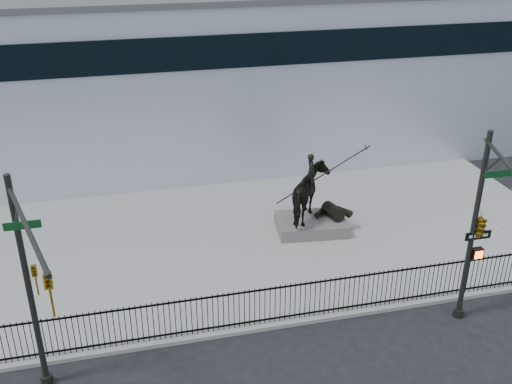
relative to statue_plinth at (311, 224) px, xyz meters
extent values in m
plane|color=black|center=(-3.80, -7.17, -0.43)|extent=(120.00, 120.00, 0.00)
cube|color=#999996|center=(-3.80, -0.17, -0.36)|extent=(30.00, 12.00, 0.15)
cube|color=silver|center=(-3.80, 12.83, 4.07)|extent=(44.00, 14.00, 9.00)
cube|color=black|center=(-3.80, -5.92, -0.13)|extent=(22.00, 0.05, 0.05)
cube|color=black|center=(-3.80, -5.92, 1.12)|extent=(22.00, 0.05, 0.05)
cube|color=black|center=(-3.80, -5.92, 0.47)|extent=(22.00, 0.03, 1.50)
cube|color=#5E5C56|center=(0.00, 0.00, 0.00)|extent=(3.21, 2.38, 0.56)
imported|color=black|center=(0.00, 0.00, 1.47)|extent=(2.28, 2.58, 2.39)
imported|color=black|center=(-0.09, 0.01, 2.57)|extent=(0.45, 0.63, 1.61)
cylinder|color=black|center=(0.33, -0.04, 2.32)|extent=(3.82, 0.48, 2.43)
cylinder|color=black|center=(-10.80, -6.97, -0.28)|extent=(0.36, 0.36, 0.30)
cylinder|color=black|center=(-10.80, -6.97, 3.07)|extent=(0.18, 0.18, 7.00)
cylinder|color=black|center=(-10.20, -9.10, 6.17)|extent=(1.47, 4.84, 0.12)
imported|color=#B38513|center=(-9.60, -11.22, 5.54)|extent=(0.18, 0.22, 1.10)
imported|color=#B38513|center=(-10.58, -6.97, 3.27)|extent=(0.16, 0.20, 1.00)
cube|color=#0C3F19|center=(-10.44, -8.17, 5.67)|extent=(0.90, 0.03, 0.22)
cylinder|color=black|center=(3.20, -6.97, -0.28)|extent=(0.36, 0.36, 0.30)
cylinder|color=black|center=(3.20, -6.97, 3.07)|extent=(0.18, 0.18, 7.00)
imported|color=#B38513|center=(3.42, -6.97, 3.27)|extent=(0.53, 2.48, 1.00)
cube|color=#0C3F19|center=(2.84, -8.17, 5.67)|extent=(0.90, 0.03, 0.22)
cube|color=black|center=(3.48, -7.02, 2.17)|extent=(0.38, 0.22, 0.38)
cube|color=#FF2D05|center=(3.48, -7.14, 2.17)|extent=(0.28, 0.02, 0.28)
cube|color=black|center=(3.40, -7.02, 2.87)|extent=(0.95, 0.03, 0.30)
camera|label=1|loc=(-7.90, -22.11, 12.78)|focal=42.00mm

